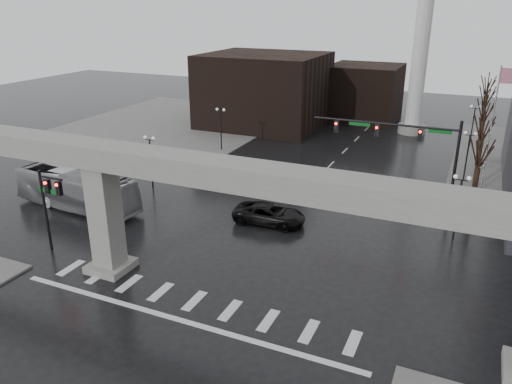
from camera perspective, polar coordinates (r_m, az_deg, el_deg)
ground at (r=31.43m, az=-6.10°, el=-11.35°), size 160.00×160.00×0.00m
sidewalk_nw at (r=72.87m, az=-9.77°, el=7.49°), size 28.00×36.00×0.15m
elevated_guideway at (r=27.77m, az=-4.38°, el=0.11°), size 48.00×2.60×8.70m
building_far_left at (r=71.42m, az=0.94°, el=11.55°), size 16.00×14.00×10.00m
building_far_mid at (r=77.44m, az=12.30°, el=11.07°), size 10.00×10.00×8.00m
smokestack at (r=69.25m, az=18.53°, el=17.18°), size 3.60×3.60×30.00m
signal_mast_arm at (r=43.21m, az=17.07°, el=5.43°), size 12.12×0.43×8.00m
signal_left_pole at (r=37.13m, az=-22.57°, el=-0.65°), size 2.30×0.30×6.00m
flagpole_assembly at (r=45.70m, az=25.74°, el=7.29°), size 2.06×0.12×12.00m
lamp_right_0 at (r=39.06m, az=22.22°, el=-0.50°), size 1.22×0.32×5.11m
lamp_right_1 at (r=52.44m, az=23.09°, el=4.64°), size 1.22×0.32×5.11m
lamp_right_2 at (r=66.08m, az=23.61°, el=7.68°), size 1.22×0.32×5.11m
lamp_left_0 at (r=47.65m, az=-11.98°, el=4.36°), size 1.22×0.32×5.11m
lamp_left_1 at (r=59.12m, az=-4.05°, el=7.98°), size 1.22×0.32×5.11m
lamp_left_2 at (r=71.49m, az=1.30°, el=10.31°), size 1.22×0.32×5.11m
tree_right_0 at (r=43.08m, az=23.76°, el=0.24°), size 1.09×1.58×7.50m
tree_right_1 at (r=50.70m, az=24.06°, el=3.24°), size 1.09×1.61×7.67m
tree_right_2 at (r=58.42m, az=24.27°, el=5.44°), size 1.10×1.63×7.85m
tree_right_3 at (r=66.20m, az=24.44°, el=7.13°), size 1.11×1.66×8.02m
tree_right_4 at (r=74.03m, az=24.58°, el=8.47°), size 1.12×1.69×8.19m
pickup_truck at (r=39.92m, az=1.54°, el=-2.54°), size 5.98×3.11×1.61m
city_bus at (r=45.22m, az=-19.85°, el=0.25°), size 12.29×3.80×3.37m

